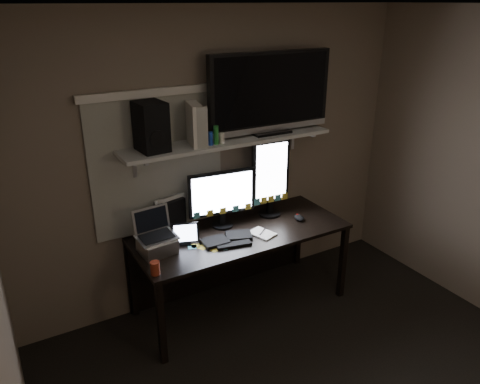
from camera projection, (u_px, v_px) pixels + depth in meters
ceiling at (400, 5)px, 2.09m from camera, size 3.60×3.60×0.00m
back_wall at (219, 160)px, 4.01m from camera, size 3.60×0.00×3.60m
left_wall at (13, 369)px, 1.74m from camera, size 0.00×3.60×3.60m
window_blinds at (159, 165)px, 3.73m from camera, size 1.10×0.02×1.10m
desk at (234, 244)px, 4.07m from camera, size 1.80×0.75×0.73m
wall_shelf at (229, 141)px, 3.79m from camera, size 1.80×0.35×0.03m
monitor_landscape at (222, 199)px, 3.90m from camera, size 0.58×0.13×0.51m
monitor_portrait at (270, 178)px, 4.08m from camera, size 0.36×0.09×0.71m
keyboard at (227, 239)px, 3.76m from camera, size 0.45×0.25×0.03m
mouse at (299, 218)px, 4.10m from camera, size 0.08×0.12×0.04m
notepad at (262, 233)px, 3.86m from camera, size 0.21×0.25×0.01m
tablet at (185, 234)px, 3.67m from camera, size 0.23×0.15×0.19m
file_sorter at (171, 215)px, 3.85m from camera, size 0.26×0.16×0.30m
laptop at (156, 233)px, 3.51m from camera, size 0.32×0.27×0.33m
cup at (155, 268)px, 3.28m from camera, size 0.07×0.07×0.10m
sticky_notes at (211, 246)px, 3.67m from camera, size 0.30×0.22×0.00m
tv at (270, 93)px, 3.83m from camera, size 1.12×0.22×0.67m
game_console at (195, 124)px, 3.57m from camera, size 0.14×0.28×0.32m
speaker at (151, 127)px, 3.42m from camera, size 0.22×0.26×0.36m
bottles at (213, 135)px, 3.60m from camera, size 0.25×0.08×0.15m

